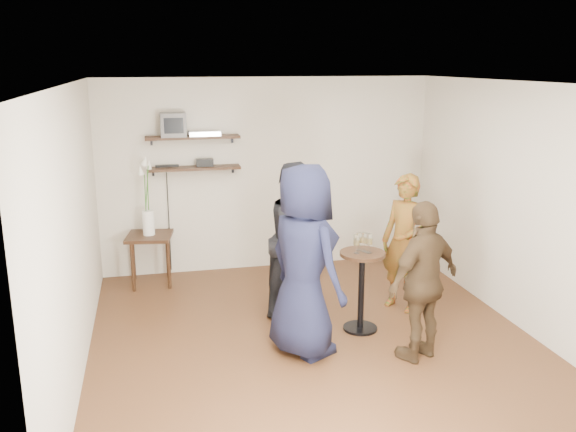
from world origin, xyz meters
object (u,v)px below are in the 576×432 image
Objects in this scene: person_navy at (304,261)px; person_brown at (424,281)px; person_plaid at (405,243)px; drinks_table at (362,280)px; side_table at (150,243)px; crt_monitor at (173,125)px; dvd_deck at (204,133)px; person_dark at (298,239)px; radio at (205,163)px.

person_navy reaches higher than person_brown.
person_brown is at bearing -49.24° from person_plaid.
side_table is at bearing 138.54° from drinks_table.
person_plaid is at bearing -34.78° from crt_monitor.
dvd_deck is 0.23× the size of person_dark.
person_plaid reaches higher than side_table.
person_navy is at bearing -74.75° from radio.
side_table is 0.42× the size of person_brown.
crt_monitor is 3.17m from drinks_table.
drinks_table is at bearing -50.35° from crt_monitor.
radio is at bearing 18.33° from side_table.
radio is at bearing -84.29° from person_brown.
dvd_deck is 1.82× the size of radio.
crt_monitor is 0.18× the size of person_dark.
crt_monitor is at bearing 180.00° from radio.
person_brown is at bearing -58.79° from dvd_deck.
person_navy is at bearing -153.17° from drinks_table.
person_brown is at bearing -46.41° from side_table.
crt_monitor is 0.21× the size of person_brown.
radio is 3.47m from person_brown.
person_brown is at bearing -98.28° from person_dark.
drinks_table is (1.79, -2.16, -1.46)m from crt_monitor.
person_dark is 1.60m from person_brown.
person_navy is at bearing -93.64° from person_plaid.
person_navy is 1.14m from person_brown.
person_plaid is 1.22m from person_dark.
drinks_table is (1.40, -2.16, -1.34)m from dvd_deck.
side_table is at bearing -161.84° from dvd_deck.
dvd_deck reaches higher than person_dark.
person_plaid is 1.23m from person_brown.
radio reaches higher than drinks_table.
drinks_table reaches higher than side_table.
crt_monitor reaches higher than dvd_deck.
person_plaid reaches higher than drinks_table.
dvd_deck is at bearing -163.62° from person_plaid.
person_navy is (1.07, -2.53, -1.08)m from crt_monitor.
person_plaid is (2.08, -1.71, -0.73)m from radio.
drinks_table is at bearing -41.46° from side_table.
drinks_table is 0.46× the size of person_navy.
side_table is 2.73m from person_navy.
person_plaid is 0.84× the size of person_navy.
dvd_deck is 0.21× the size of person_navy.
drinks_table is 0.56× the size of person_brown.
person_dark reaches higher than drinks_table.
drinks_table is 0.90m from person_navy.
person_brown is (-0.32, -1.18, -0.01)m from person_plaid.
person_brown is at bearing -135.60° from person_navy.
crt_monitor is 2.31m from person_dark.
person_navy is (-0.18, -0.97, 0.07)m from person_dark.
dvd_deck is 2.91m from drinks_table.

